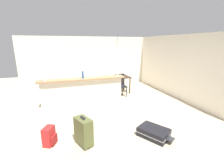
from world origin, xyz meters
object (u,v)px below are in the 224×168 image
at_px(bottle_clear, 45,78).
at_px(bottle_white, 117,72).
at_px(backpack_red, 49,136).
at_px(dining_table, 117,78).
at_px(bottle_blue, 83,75).
at_px(suitcase_flat_black, 154,132).
at_px(suitcase_upright_olive, 84,131).
at_px(dining_chair_near_partition, 121,84).
at_px(pendant_lamp, 117,49).

relative_size(bottle_clear, bottle_white, 0.85).
bearing_deg(backpack_red, dining_table, 48.98).
distance_m(bottle_blue, bottle_white, 1.25).
height_order(suitcase_flat_black, suitcase_upright_olive, suitcase_upright_olive).
bearing_deg(backpack_red, bottle_blue, 62.46).
relative_size(dining_chair_near_partition, suitcase_upright_olive, 1.39).
xyz_separation_m(bottle_white, backpack_red, (-2.30, -1.96, -0.94)).
xyz_separation_m(bottle_white, pendant_lamp, (0.38, 1.07, 0.81)).
distance_m(bottle_white, backpack_red, 3.17).
distance_m(bottle_clear, dining_chair_near_partition, 2.99).
height_order(bottle_white, dining_table, bottle_white).
xyz_separation_m(dining_table, suitcase_upright_olive, (-1.99, -3.34, -0.32)).
height_order(bottle_blue, pendant_lamp, pendant_lamp).
relative_size(bottle_blue, bottle_white, 0.88).
bearing_deg(bottle_clear, pendant_lamp, 20.94).
relative_size(dining_table, pendant_lamp, 1.65).
bearing_deg(bottle_white, suitcase_flat_black, -88.76).
distance_m(dining_table, pendant_lamp, 1.31).
distance_m(dining_chair_near_partition, backpack_red, 3.77).
relative_size(bottle_blue, dining_table, 0.22).
distance_m(pendant_lamp, backpack_red, 4.40).
bearing_deg(bottle_white, dining_chair_near_partition, 59.46).
bearing_deg(dining_table, backpack_red, -131.02).
bearing_deg(bottle_white, backpack_red, -139.56).
relative_size(pendant_lamp, suitcase_upright_olive, 0.99).
distance_m(bottle_white, dining_chair_near_partition, 0.99).
relative_size(bottle_blue, suitcase_flat_black, 0.28).
bearing_deg(suitcase_upright_olive, bottle_blue, 81.61).
xyz_separation_m(bottle_white, dining_chair_near_partition, (0.39, 0.66, -0.63)).
bearing_deg(bottle_blue, pendant_lamp, 31.80).
xyz_separation_m(pendant_lamp, suitcase_flat_black, (-0.32, -3.49, -1.84)).
bearing_deg(pendant_lamp, dining_chair_near_partition, -88.46).
xyz_separation_m(bottle_clear, pendant_lamp, (2.84, 1.09, 0.83)).
distance_m(bottle_clear, bottle_white, 2.46).
height_order(bottle_blue, dining_chair_near_partition, bottle_blue).
relative_size(bottle_blue, suitcase_upright_olive, 0.37).
height_order(bottle_blue, backpack_red, bottle_blue).
xyz_separation_m(bottle_blue, backpack_red, (-1.05, -2.02, -0.92)).
bearing_deg(dining_chair_near_partition, pendant_lamp, 91.54).
relative_size(bottle_white, dining_chair_near_partition, 0.30).
height_order(bottle_white, suitcase_flat_black, bottle_white).
bearing_deg(bottle_white, suitcase_upright_olive, -125.76).
distance_m(bottle_white, suitcase_upright_olive, 2.82).
relative_size(bottle_clear, bottle_blue, 0.97).
xyz_separation_m(bottle_clear, dining_table, (2.86, 1.17, -0.48)).
xyz_separation_m(bottle_white, dining_table, (0.40, 1.15, -0.50)).
distance_m(pendant_lamp, suitcase_flat_black, 3.95).
bearing_deg(pendant_lamp, suitcase_upright_olive, -120.97).
relative_size(dining_table, suitcase_upright_olive, 1.64).
bearing_deg(dining_table, bottle_clear, -157.82).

